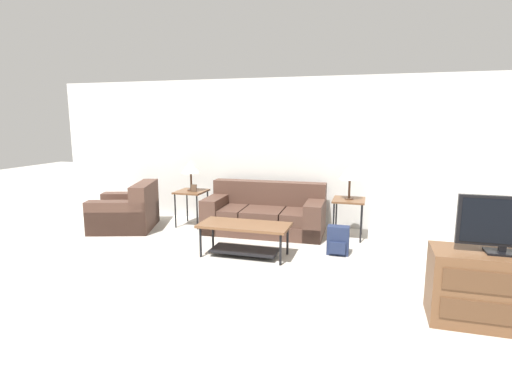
{
  "coord_description": "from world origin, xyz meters",
  "views": [
    {
      "loc": [
        1.62,
        -2.9,
        1.87
      ],
      "look_at": [
        -0.04,
        2.79,
        0.8
      ],
      "focal_mm": 28.0,
      "sensor_mm": 36.0,
      "label": 1
    }
  ],
  "objects_px": {
    "coffee_table": "(244,232)",
    "backpack": "(338,241)",
    "couch": "(265,215)",
    "table_lamp_left": "(191,167)",
    "tv_console": "(498,289)",
    "side_table_right": "(349,203)",
    "table_lamp_right": "(350,173)",
    "side_table_left": "(192,194)",
    "armchair": "(127,212)",
    "television": "(505,223)"
  },
  "relations": [
    {
      "from": "side_table_right",
      "to": "table_lamp_left",
      "type": "relative_size",
      "value": 1.17
    },
    {
      "from": "side_table_right",
      "to": "backpack",
      "type": "distance_m",
      "value": 0.96
    },
    {
      "from": "armchair",
      "to": "table_lamp_left",
      "type": "height_order",
      "value": "table_lamp_left"
    },
    {
      "from": "table_lamp_left",
      "to": "backpack",
      "type": "bearing_deg",
      "value": -18.34
    },
    {
      "from": "television",
      "to": "couch",
      "type": "bearing_deg",
      "value": 139.6
    },
    {
      "from": "coffee_table",
      "to": "backpack",
      "type": "bearing_deg",
      "value": 18.89
    },
    {
      "from": "table_lamp_right",
      "to": "backpack",
      "type": "distance_m",
      "value": 1.23
    },
    {
      "from": "television",
      "to": "table_lamp_right",
      "type": "bearing_deg",
      "value": 121.11
    },
    {
      "from": "table_lamp_left",
      "to": "television",
      "type": "height_order",
      "value": "television"
    },
    {
      "from": "armchair",
      "to": "side_table_right",
      "type": "height_order",
      "value": "armchair"
    },
    {
      "from": "coffee_table",
      "to": "backpack",
      "type": "distance_m",
      "value": 1.32
    },
    {
      "from": "tv_console",
      "to": "television",
      "type": "relative_size",
      "value": 1.49
    },
    {
      "from": "armchair",
      "to": "table_lamp_left",
      "type": "distance_m",
      "value": 1.36
    },
    {
      "from": "coffee_table",
      "to": "backpack",
      "type": "xyz_separation_m",
      "value": [
        1.25,
        0.43,
        -0.14
      ]
    },
    {
      "from": "coffee_table",
      "to": "television",
      "type": "bearing_deg",
      "value": -22.34
    },
    {
      "from": "television",
      "to": "table_lamp_left",
      "type": "bearing_deg",
      "value": 149.76
    },
    {
      "from": "backpack",
      "to": "side_table_left",
      "type": "bearing_deg",
      "value": 161.66
    },
    {
      "from": "armchair",
      "to": "table_lamp_left",
      "type": "relative_size",
      "value": 2.38
    },
    {
      "from": "side_table_right",
      "to": "television",
      "type": "height_order",
      "value": "television"
    },
    {
      "from": "side_table_left",
      "to": "backpack",
      "type": "bearing_deg",
      "value": -18.34
    },
    {
      "from": "side_table_right",
      "to": "table_lamp_right",
      "type": "height_order",
      "value": "table_lamp_right"
    },
    {
      "from": "armchair",
      "to": "television",
      "type": "relative_size",
      "value": 1.63
    },
    {
      "from": "couch",
      "to": "table_lamp_right",
      "type": "height_order",
      "value": "table_lamp_right"
    },
    {
      "from": "coffee_table",
      "to": "television",
      "type": "height_order",
      "value": "television"
    },
    {
      "from": "couch",
      "to": "backpack",
      "type": "distance_m",
      "value": 1.55
    },
    {
      "from": "armchair",
      "to": "side_table_right",
      "type": "bearing_deg",
      "value": 7.6
    },
    {
      "from": "couch",
      "to": "table_lamp_left",
      "type": "distance_m",
      "value": 1.57
    },
    {
      "from": "coffee_table",
      "to": "backpack",
      "type": "height_order",
      "value": "coffee_table"
    },
    {
      "from": "side_table_left",
      "to": "television",
      "type": "height_order",
      "value": "television"
    },
    {
      "from": "table_lamp_left",
      "to": "tv_console",
      "type": "bearing_deg",
      "value": -30.25
    },
    {
      "from": "table_lamp_left",
      "to": "table_lamp_right",
      "type": "relative_size",
      "value": 1.0
    },
    {
      "from": "armchair",
      "to": "backpack",
      "type": "height_order",
      "value": "armchair"
    },
    {
      "from": "side_table_right",
      "to": "table_lamp_left",
      "type": "height_order",
      "value": "table_lamp_left"
    },
    {
      "from": "side_table_right",
      "to": "table_lamp_right",
      "type": "xyz_separation_m",
      "value": [
        -0.0,
        0.0,
        0.49
      ]
    },
    {
      "from": "side_table_left",
      "to": "table_lamp_right",
      "type": "height_order",
      "value": "table_lamp_right"
    },
    {
      "from": "couch",
      "to": "armchair",
      "type": "height_order",
      "value": "couch"
    },
    {
      "from": "armchair",
      "to": "coffee_table",
      "type": "relative_size",
      "value": 1.03
    },
    {
      "from": "armchair",
      "to": "television",
      "type": "xyz_separation_m",
      "value": [
        5.23,
        -1.96,
        0.69
      ]
    },
    {
      "from": "tv_console",
      "to": "couch",
      "type": "bearing_deg",
      "value": 139.6
    },
    {
      "from": "side_table_left",
      "to": "table_lamp_right",
      "type": "relative_size",
      "value": 1.17
    },
    {
      "from": "backpack",
      "to": "table_lamp_right",
      "type": "bearing_deg",
      "value": 84.76
    },
    {
      "from": "couch",
      "to": "tv_console",
      "type": "xyz_separation_m",
      "value": [
        2.86,
        -2.43,
        0.05
      ]
    },
    {
      "from": "coffee_table",
      "to": "side_table_left",
      "type": "height_order",
      "value": "side_table_left"
    },
    {
      "from": "couch",
      "to": "table_lamp_left",
      "type": "xyz_separation_m",
      "value": [
        -1.37,
        0.03,
        0.76
      ]
    },
    {
      "from": "armchair",
      "to": "couch",
      "type": "bearing_deg",
      "value": 11.14
    },
    {
      "from": "table_lamp_left",
      "to": "backpack",
      "type": "distance_m",
      "value": 2.93
    },
    {
      "from": "couch",
      "to": "tv_console",
      "type": "height_order",
      "value": "couch"
    },
    {
      "from": "side_table_left",
      "to": "side_table_right",
      "type": "relative_size",
      "value": 1.0
    },
    {
      "from": "side_table_left",
      "to": "tv_console",
      "type": "xyz_separation_m",
      "value": [
        4.23,
        -2.46,
        -0.22
      ]
    },
    {
      "from": "side_table_left",
      "to": "backpack",
      "type": "relative_size",
      "value": 1.55
    }
  ]
}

